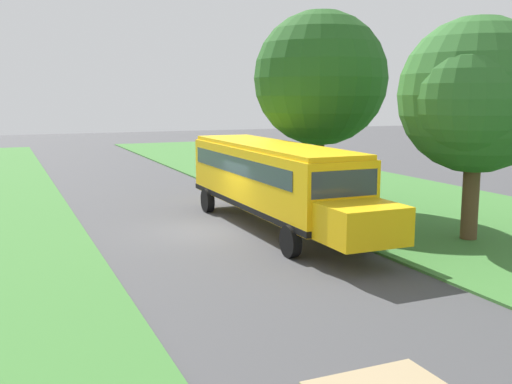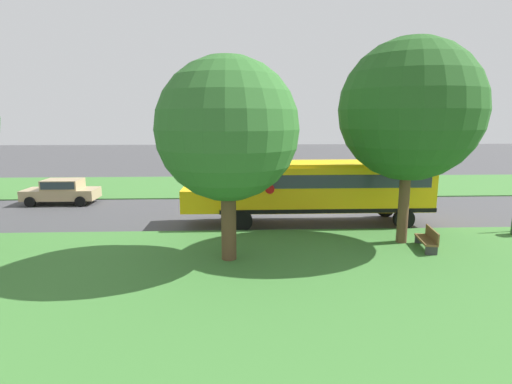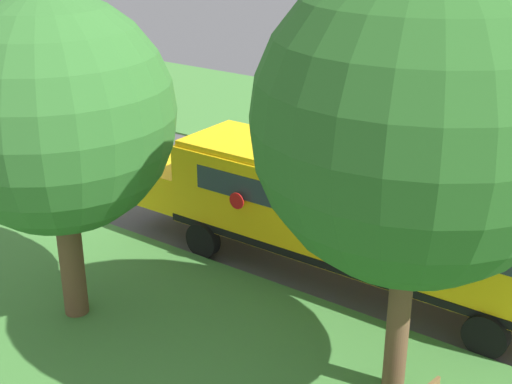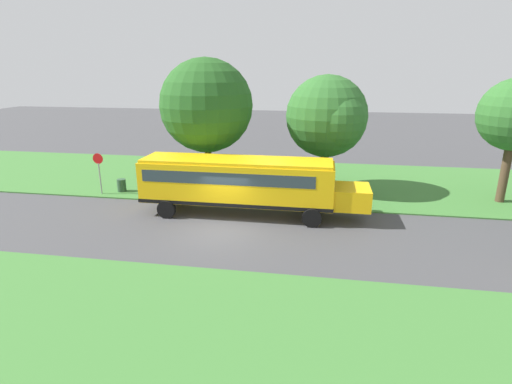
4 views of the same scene
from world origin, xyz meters
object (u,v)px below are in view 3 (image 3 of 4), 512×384
at_px(school_bus, 354,211).
at_px(car_black_middle, 0,84).
at_px(oak_tree_beside_bus, 412,125).
at_px(oak_tree_roadside_mid, 58,113).
at_px(car_tan_nearest, 100,107).

height_order(school_bus, car_black_middle, school_bus).
height_order(car_black_middle, oak_tree_beside_bus, oak_tree_beside_bus).
bearing_deg(school_bus, oak_tree_roadside_mid, 137.99).
xyz_separation_m(car_tan_nearest, oak_tree_beside_bus, (-8.93, -18.00, 4.70)).
height_order(car_tan_nearest, car_black_middle, same).
relative_size(car_tan_nearest, oak_tree_beside_bus, 0.52).
relative_size(oak_tree_beside_bus, oak_tree_roadside_mid, 1.13).
distance_m(school_bus, car_black_middle, 22.71).
bearing_deg(car_tan_nearest, car_black_middle, 90.00).
xyz_separation_m(school_bus, car_black_middle, (5.39, 22.04, -1.05)).
xyz_separation_m(school_bus, oak_tree_roadside_mid, (-5.10, 4.60, 2.97)).
bearing_deg(car_black_middle, oak_tree_roadside_mid, -121.03).
distance_m(car_black_middle, oak_tree_beside_bus, 26.85).
bearing_deg(oak_tree_roadside_mid, school_bus, -42.01).
height_order(car_black_middle, oak_tree_roadside_mid, oak_tree_roadside_mid).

